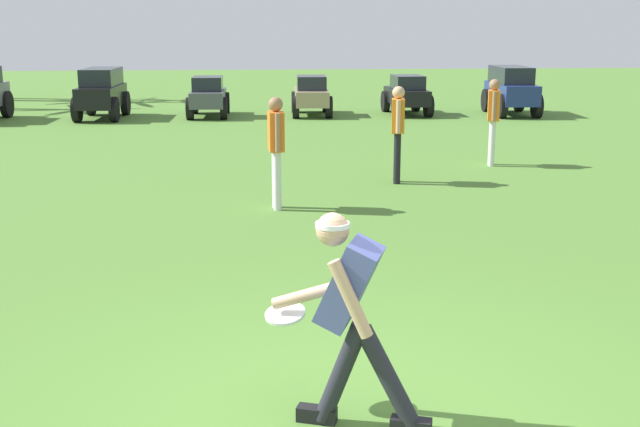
# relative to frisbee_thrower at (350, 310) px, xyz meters

# --- Properties ---
(ground_plane) EXTENTS (80.00, 80.00, 0.00)m
(ground_plane) POSITION_rel_frisbee_thrower_xyz_m (-0.03, 0.05, -0.80)
(ground_plane) COLOR #4F7C30
(frisbee_thrower) EXTENTS (1.01, 0.69, 1.41)m
(frisbee_thrower) POSITION_rel_frisbee_thrower_xyz_m (0.00, 0.00, 0.00)
(frisbee_thrower) COLOR #23232D
(frisbee_thrower) RESTS_ON ground_plane
(frisbee_in_flight) EXTENTS (0.38, 0.38, 0.09)m
(frisbee_in_flight) POSITION_rel_frisbee_thrower_xyz_m (-0.39, 0.35, -0.15)
(frisbee_in_flight) COLOR white
(teammate_near_sideline) EXTENTS (0.23, 0.50, 1.56)m
(teammate_near_sideline) POSITION_rel_frisbee_thrower_xyz_m (-0.23, 6.26, 0.14)
(teammate_near_sideline) COLOR silver
(teammate_near_sideline) RESTS_ON ground_plane
(teammate_midfield) EXTENTS (0.25, 0.50, 1.56)m
(teammate_midfield) POSITION_rel_frisbee_thrower_xyz_m (1.78, 7.96, 0.14)
(teammate_midfield) COLOR black
(teammate_midfield) RESTS_ON ground_plane
(teammate_deep) EXTENTS (0.28, 0.49, 1.56)m
(teammate_deep) POSITION_rel_frisbee_thrower_xyz_m (3.80, 9.42, 0.14)
(teammate_deep) COLOR silver
(teammate_deep) RESTS_ON ground_plane
(parked_car_slot_b) EXTENTS (1.21, 2.43, 1.34)m
(parked_car_slot_b) POSITION_rel_frisbee_thrower_xyz_m (-4.54, 17.55, -0.07)
(parked_car_slot_b) COLOR black
(parked_car_slot_b) RESTS_ON ground_plane
(parked_car_slot_c) EXTENTS (1.12, 2.22, 1.10)m
(parked_car_slot_c) POSITION_rel_frisbee_thrower_xyz_m (-1.69, 17.72, -0.23)
(parked_car_slot_c) COLOR #474C51
(parked_car_slot_c) RESTS_ON ground_plane
(parked_car_slot_d) EXTENTS (1.17, 2.23, 1.10)m
(parked_car_slot_d) POSITION_rel_frisbee_thrower_xyz_m (1.16, 17.78, -0.23)
(parked_car_slot_d) COLOR #998466
(parked_car_slot_d) RESTS_ON ground_plane
(parked_car_slot_e) EXTENTS (1.13, 2.22, 1.10)m
(parked_car_slot_e) POSITION_rel_frisbee_thrower_xyz_m (3.87, 17.74, -0.23)
(parked_car_slot_e) COLOR black
(parked_car_slot_e) RESTS_ON ground_plane
(parked_car_slot_f) EXTENTS (1.24, 2.44, 1.34)m
(parked_car_slot_f) POSITION_rel_frisbee_thrower_xyz_m (6.77, 17.42, -0.07)
(parked_car_slot_f) COLOR navy
(parked_car_slot_f) RESTS_ON ground_plane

